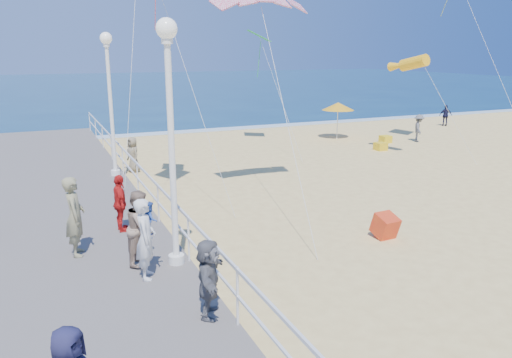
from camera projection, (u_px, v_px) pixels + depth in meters
name	position (u px, v px, depth m)	size (l,w,h in m)	color
ground	(370.00, 244.00, 13.49)	(160.00, 160.00, 0.00)	#EACC7A
ocean	(94.00, 87.00, 71.09)	(160.00, 90.00, 0.05)	#0D304E
surf_line	(175.00, 132.00, 31.65)	(160.00, 1.20, 0.04)	white
boardwalk	(78.00, 289.00, 10.52)	(5.00, 44.00, 0.40)	slate
railing	(188.00, 226.00, 11.21)	(0.05, 42.00, 0.55)	white
lamp_post_mid	(170.00, 120.00, 10.49)	(0.44, 0.44, 5.32)	white
lamp_post_far	(110.00, 90.00, 18.46)	(0.44, 0.44, 5.32)	white
woman_holding_toddler	(146.00, 239.00, 10.38)	(0.64, 0.42, 1.74)	silver
toddler_held	(150.00, 219.00, 10.48)	(0.37, 0.29, 0.77)	#3055B5
spectator_1	(141.00, 227.00, 11.11)	(0.83, 0.64, 1.70)	gray
spectator_3	(120.00, 203.00, 13.13)	(0.90, 0.38, 1.54)	red
spectator_5	(209.00, 278.00, 8.90)	(1.36, 0.43, 1.47)	#5E5E63
spectator_6	(75.00, 216.00, 11.55)	(0.69, 0.45, 1.89)	gray
beach_walker_a	(419.00, 128.00, 28.39)	(1.01, 0.58, 1.56)	#585A5E
beach_walker_b	(446.00, 115.00, 34.37)	(0.85, 0.35, 1.45)	black
beach_walker_c	(133.00, 155.00, 21.28)	(0.74, 0.48, 1.52)	#7F7358
box_kite	(385.00, 228.00, 13.83)	(0.55, 0.55, 0.60)	red
beach_umbrella	(338.00, 106.00, 29.09)	(1.90, 1.90, 2.14)	white
beach_chair_left	(381.00, 146.00, 26.10)	(0.55, 0.55, 0.40)	yellow
beach_chair_right	(385.00, 139.00, 28.24)	(0.55, 0.55, 0.40)	yellow
kite_windsock	(414.00, 63.00, 23.24)	(0.56, 0.56, 2.28)	#FFAE15
kite_diamond_green	(259.00, 36.00, 26.49)	(1.37, 1.37, 0.02)	green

